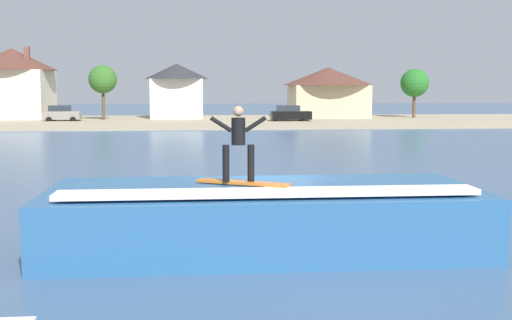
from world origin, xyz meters
TOP-DOWN VIEW (x-y plane):
  - ground_plane at (0.00, 0.00)m, footprint 260.00×260.00m
  - wave_crest at (-0.30, -1.52)m, footprint 10.25×4.26m
  - surfboard at (-0.84, -2.00)m, footprint 2.15×1.39m
  - surfer at (-0.94, -1.99)m, footprint 1.30×0.32m
  - shoreline_bank at (0.00, 53.54)m, footprint 120.00×26.33m
  - car_near_shore at (-16.92, 54.42)m, footprint 3.91×2.17m
  - car_far_shore at (8.03, 52.22)m, footprint 4.36×2.31m
  - house_with_chimney at (-23.67, 60.16)m, footprint 10.29×10.29m
  - house_gabled_white at (13.80, 60.05)m, footprint 11.14×11.14m
  - house_small_cottage at (-4.52, 59.06)m, footprint 7.50×7.50m
  - tree_tall_bare at (24.02, 58.21)m, footprint 3.39×3.39m
  - tree_short_bushy at (-12.68, 56.08)m, footprint 3.15×3.15m

SIDE VIEW (x-z plane):
  - ground_plane at x=0.00m, z-range 0.00..0.00m
  - shoreline_bank at x=0.00m, z-range 0.00..0.16m
  - wave_crest at x=-0.30m, z-range -0.05..1.61m
  - car_near_shore at x=-16.92m, z-range 0.01..1.87m
  - car_far_shore at x=8.03m, z-range 0.02..1.88m
  - surfboard at x=-0.84m, z-range 1.65..1.71m
  - surfer at x=-0.94m, z-range 1.82..3.56m
  - house_gabled_white at x=13.80m, z-range 0.45..6.67m
  - house_small_cottage at x=-4.52m, z-range 0.47..7.05m
  - tree_tall_bare at x=24.02m, z-range 1.29..7.31m
  - house_with_chimney at x=-23.67m, z-range 0.37..8.85m
  - tree_short_bushy at x=-12.68m, z-range 1.53..7.81m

